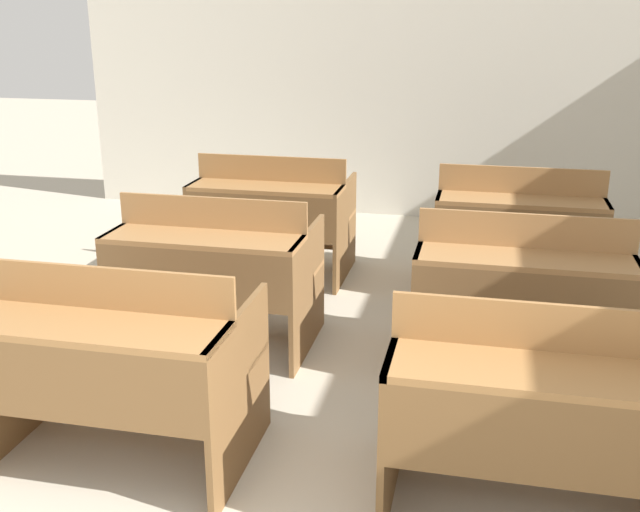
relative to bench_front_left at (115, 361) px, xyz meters
The scene contains 7 objects.
wall_back 4.80m from the bench_front_left, 76.98° to the left, with size 7.12×0.06×2.91m.
bench_front_left is the anchor object (origin of this frame).
bench_front_right 1.78m from the bench_front_left, ahead, with size 1.14×0.79×0.93m.
bench_second_left 1.27m from the bench_front_left, 90.19° to the left, with size 1.14×0.79×0.93m.
bench_second_right 2.18m from the bench_front_left, 36.13° to the left, with size 1.14×0.79×0.93m.
bench_third_left 2.58m from the bench_front_left, 90.64° to the left, with size 1.14×0.79×0.93m.
bench_third_right 3.12m from the bench_front_left, 55.31° to the left, with size 1.14×0.79×0.93m.
Camera 1 is at (0.46, -0.92, 1.94)m, focal length 42.00 mm.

